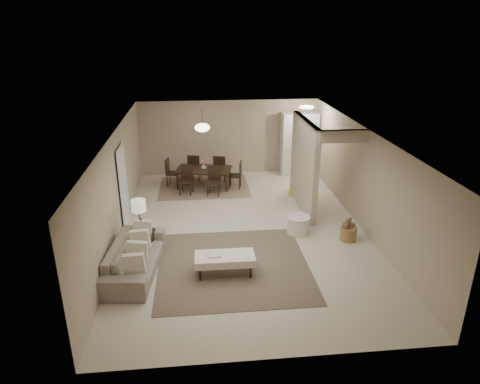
{
  "coord_description": "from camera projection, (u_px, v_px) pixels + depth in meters",
  "views": [
    {
      "loc": [
        -1.08,
        -9.63,
        4.85
      ],
      "look_at": [
        -0.09,
        -0.07,
        1.05
      ],
      "focal_mm": 32.0,
      "sensor_mm": 36.0,
      "label": 1
    }
  ],
  "objects": [
    {
      "name": "vase",
      "position": [
        204.0,
        167.0,
        13.35
      ],
      "size": [
        0.16,
        0.16,
        0.16
      ],
      "primitive_type": "imported",
      "rotation": [
        0.0,
        0.0,
        -0.05
      ],
      "color": "silver",
      "rests_on": "dining_table"
    },
    {
      "name": "right_wall",
      "position": [
        363.0,
        179.0,
        10.62
      ],
      "size": [
        0.0,
        9.0,
        9.0
      ],
      "primitive_type": "plane",
      "rotation": [
        1.57,
        0.0,
        -1.57
      ],
      "color": "tan",
      "rests_on": "floor"
    },
    {
      "name": "dining_rug",
      "position": [
        204.0,
        187.0,
        13.6
      ],
      "size": [
        2.8,
        2.1,
        0.01
      ],
      "primitive_type": "cube",
      "color": "#856C52",
      "rests_on": "floor"
    },
    {
      "name": "sofa",
      "position": [
        135.0,
        257.0,
        8.86
      ],
      "size": [
        2.35,
        1.13,
        0.66
      ],
      "primitive_type": "imported",
      "rotation": [
        0.0,
        0.0,
        1.46
      ],
      "color": "gray",
      "rests_on": "floor"
    },
    {
      "name": "partition",
      "position": [
        304.0,
        165.0,
        11.66
      ],
      "size": [
        0.15,
        2.5,
        2.5
      ],
      "primitive_type": "cube",
      "color": "tan",
      "rests_on": "floor"
    },
    {
      "name": "ottoman_bench",
      "position": [
        225.0,
        259.0,
        8.75
      ],
      "size": [
        1.23,
        0.58,
        0.44
      ],
      "rotation": [
        0.0,
        0.0,
        -0.01
      ],
      "color": "silver",
      "rests_on": "living_rug"
    },
    {
      "name": "round_pouf",
      "position": [
        298.0,
        225.0,
        10.53
      ],
      "size": [
        0.57,
        0.57,
        0.45
      ],
      "primitive_type": "cylinder",
      "color": "silver",
      "rests_on": "floor"
    },
    {
      "name": "flush_light",
      "position": [
        307.0,
        107.0,
        13.07
      ],
      "size": [
        0.44,
        0.44,
        0.05
      ],
      "primitive_type": "cylinder",
      "color": "white",
      "rests_on": "ceiling"
    },
    {
      "name": "doorway",
      "position": [
        123.0,
        188.0,
        10.69
      ],
      "size": [
        0.04,
        0.9,
        2.04
      ],
      "primitive_type": "cube",
      "color": "black",
      "rests_on": "floor"
    },
    {
      "name": "wicker_basket",
      "position": [
        348.0,
        234.0,
        10.22
      ],
      "size": [
        0.5,
        0.5,
        0.33
      ],
      "primitive_type": "cylinder",
      "rotation": [
        0.0,
        0.0,
        -0.37
      ],
      "color": "olive",
      "rests_on": "floor"
    },
    {
      "name": "living_rug",
      "position": [
        233.0,
        265.0,
        9.18
      ],
      "size": [
        3.2,
        3.2,
        0.01
      ],
      "primitive_type": "cube",
      "color": "brown",
      "rests_on": "floor"
    },
    {
      "name": "back_wall",
      "position": [
        229.0,
        137.0,
        14.5
      ],
      "size": [
        6.0,
        0.0,
        6.0
      ],
      "primitive_type": "plane",
      "rotation": [
        1.57,
        0.0,
        0.0
      ],
      "color": "tan",
      "rests_on": "floor"
    },
    {
      "name": "ceiling",
      "position": [
        244.0,
        132.0,
        9.88
      ],
      "size": [
        9.0,
        9.0,
        0.0
      ],
      "primitive_type": "plane",
      "rotation": [
        3.14,
        0.0,
        0.0
      ],
      "color": "white",
      "rests_on": "back_wall"
    },
    {
      "name": "table_lamp",
      "position": [
        139.0,
        209.0,
        9.31
      ],
      "size": [
        0.32,
        0.32,
        0.76
      ],
      "color": "#44311D",
      "rests_on": "side_table"
    },
    {
      "name": "pendant_light",
      "position": [
        202.0,
        128.0,
        12.9
      ],
      "size": [
        0.46,
        0.46,
        0.71
      ],
      "color": "#44311D",
      "rests_on": "ceiling"
    },
    {
      "name": "left_wall",
      "position": [
        117.0,
        188.0,
        10.05
      ],
      "size": [
        0.0,
        9.0,
        9.0
      ],
      "primitive_type": "plane",
      "rotation": [
        1.57,
        0.0,
        1.57
      ],
      "color": "tan",
      "rests_on": "floor"
    },
    {
      "name": "pantry_cabinet",
      "position": [
        299.0,
        144.0,
        14.47
      ],
      "size": [
        1.2,
        0.55,
        2.1
      ],
      "primitive_type": "cube",
      "color": "white",
      "rests_on": "floor"
    },
    {
      "name": "dining_table",
      "position": [
        204.0,
        178.0,
        13.49
      ],
      "size": [
        1.86,
        1.28,
        0.6
      ],
      "primitive_type": "imported",
      "rotation": [
        0.0,
        0.0,
        -0.21
      ],
      "color": "black",
      "rests_on": "dining_rug"
    },
    {
      "name": "side_table",
      "position": [
        142.0,
        242.0,
        9.62
      ],
      "size": [
        0.61,
        0.61,
        0.53
      ],
      "primitive_type": "cube",
      "rotation": [
        0.0,
        0.0,
        -0.34
      ],
      "color": "black",
      "rests_on": "floor"
    },
    {
      "name": "floor",
      "position": [
        243.0,
        229.0,
        10.79
      ],
      "size": [
        9.0,
        9.0,
        0.0
      ],
      "primitive_type": "plane",
      "color": "beige",
      "rests_on": "ground"
    },
    {
      "name": "dining_chairs",
      "position": [
        204.0,
        174.0,
        13.44
      ],
      "size": [
        2.4,
        1.93,
        0.88
      ],
      "color": "black",
      "rests_on": "dining_rug"
    },
    {
      "name": "yellow_mat",
      "position": [
        303.0,
        193.0,
        13.12
      ],
      "size": [
        0.98,
        0.67,
        0.01
      ],
      "primitive_type": "cube",
      "rotation": [
        0.0,
        0.0,
        -0.11
      ],
      "color": "gold",
      "rests_on": "floor"
    }
  ]
}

